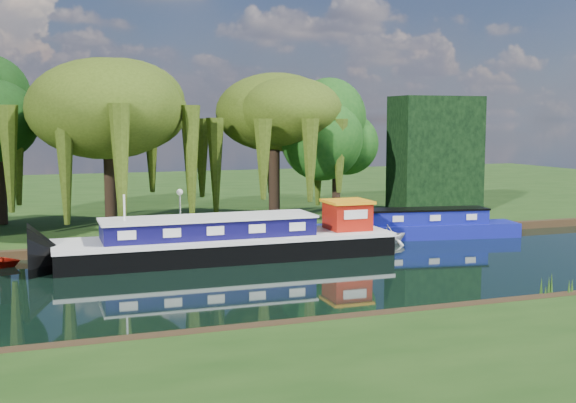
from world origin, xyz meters
name	(u,v)px	position (x,y,z in m)	size (l,w,h in m)	color
ground	(218,282)	(0.00, 0.00, 0.00)	(120.00, 120.00, 0.00)	black
far_bank	(121,197)	(0.00, 34.00, 0.23)	(120.00, 52.00, 0.45)	black
dutch_barge	(230,241)	(1.85, 4.80, 0.87)	(16.70, 3.98, 3.52)	black
narrowboat	(412,227)	(13.44, 7.29, 0.66)	(12.89, 4.18, 1.85)	navy
white_cruiser	(390,243)	(11.38, 6.08, 0.00)	(1.92, 2.23, 1.17)	silver
willow_left	(108,112)	(-3.00, 13.29, 7.32)	(7.89, 7.89, 9.45)	black
willow_right	(274,123)	(7.20, 13.77, 6.65)	(6.98, 6.98, 8.50)	black
tree_far_right	(337,137)	(11.19, 13.12, 5.78)	(4.73, 4.73, 7.73)	black
conifer_hedge	(435,155)	(19.00, 14.00, 4.45)	(6.00, 3.00, 8.00)	black
lamppost	(180,199)	(0.50, 10.50, 2.42)	(0.36, 0.36, 2.56)	silver
mooring_posts	(170,232)	(-0.50, 8.40, 0.95)	(19.16, 0.16, 1.00)	silver
reeds_near	(457,297)	(6.87, -7.57, 0.55)	(33.70, 1.50, 1.10)	#1E4311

